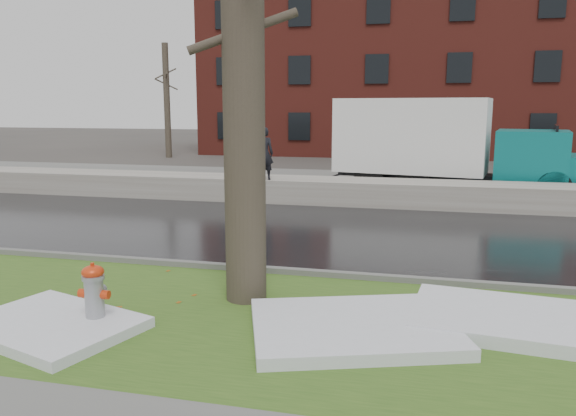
% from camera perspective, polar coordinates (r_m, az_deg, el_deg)
% --- Properties ---
extents(ground, '(120.00, 120.00, 0.00)m').
position_cam_1_polar(ground, '(9.20, -2.94, -8.58)').
color(ground, '#47423D').
rests_on(ground, ground).
extents(verge, '(60.00, 4.50, 0.04)m').
position_cam_1_polar(verge, '(8.08, -5.50, -11.22)').
color(verge, '#32521B').
rests_on(verge, ground).
extents(road, '(60.00, 7.00, 0.03)m').
position_cam_1_polar(road, '(13.41, 2.51, -2.45)').
color(road, black).
rests_on(road, ground).
extents(parking_lot, '(60.00, 9.00, 0.03)m').
position_cam_1_polar(parking_lot, '(21.69, 6.82, 2.41)').
color(parking_lot, slate).
rests_on(parking_lot, ground).
extents(curb, '(60.00, 0.15, 0.14)m').
position_cam_1_polar(curb, '(10.09, -1.33, -6.43)').
color(curb, slate).
rests_on(curb, ground).
extents(snowbank, '(60.00, 1.60, 0.75)m').
position_cam_1_polar(snowbank, '(17.42, 5.17, 1.69)').
color(snowbank, '#A5A197').
rests_on(snowbank, ground).
extents(brick_building, '(26.00, 12.00, 10.00)m').
position_cam_1_polar(brick_building, '(38.40, 13.13, 13.09)').
color(brick_building, maroon).
rests_on(brick_building, ground).
extents(bg_tree_left, '(1.40, 1.62, 6.50)m').
position_cam_1_polar(bg_tree_left, '(33.62, -12.21, 10.71)').
color(bg_tree_left, brown).
rests_on(bg_tree_left, ground).
extents(bg_tree_center, '(1.40, 1.62, 6.50)m').
position_cam_1_polar(bg_tree_center, '(35.38, -0.36, 10.91)').
color(bg_tree_center, brown).
rests_on(bg_tree_center, ground).
extents(fire_hydrant, '(0.43, 0.37, 0.89)m').
position_cam_1_polar(fire_hydrant, '(8.03, -19.08, -8.13)').
color(fire_hydrant, '#95969C').
rests_on(fire_hydrant, verge).
extents(tree, '(1.53, 1.76, 7.75)m').
position_cam_1_polar(tree, '(8.39, -4.60, 16.90)').
color(tree, brown).
rests_on(tree, verge).
extents(box_truck, '(9.83, 3.62, 3.24)m').
position_cam_1_polar(box_truck, '(20.03, 15.34, 6.35)').
color(box_truck, black).
rests_on(box_truck, ground).
extents(worker, '(0.67, 0.53, 1.61)m').
position_cam_1_polar(worker, '(17.16, -2.48, 5.56)').
color(worker, black).
rests_on(worker, snowbank).
extents(snow_patch_near, '(3.11, 2.73, 0.16)m').
position_cam_1_polar(snow_patch_near, '(7.57, 6.60, -11.94)').
color(snow_patch_near, silver).
rests_on(snow_patch_near, verge).
extents(snow_patch_far, '(2.58, 2.19, 0.14)m').
position_cam_1_polar(snow_patch_far, '(8.24, -22.93, -10.90)').
color(snow_patch_far, silver).
rests_on(snow_patch_far, verge).
extents(snow_patch_side, '(2.99, 2.12, 0.18)m').
position_cam_1_polar(snow_patch_side, '(8.31, 22.41, -10.54)').
color(snow_patch_side, silver).
rests_on(snow_patch_side, verge).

